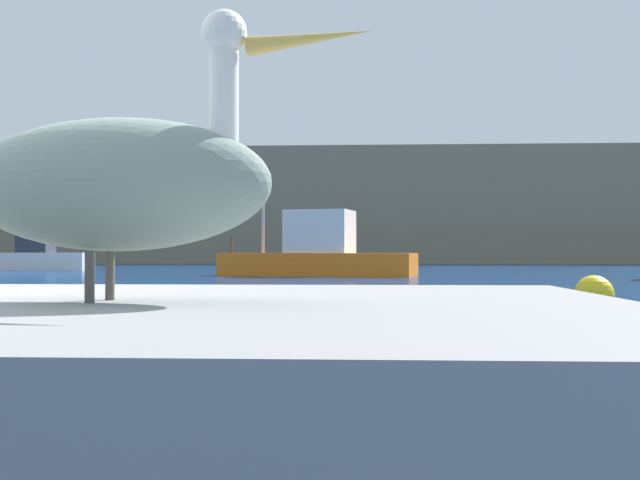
% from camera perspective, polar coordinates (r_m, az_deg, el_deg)
% --- Properties ---
extents(hillside_backdrop, '(140.00, 12.30, 9.29)m').
position_cam_1_polar(hillside_backdrop, '(67.61, 1.33, 2.28)').
color(hillside_backdrop, '#7F755B').
rests_on(hillside_backdrop, ground).
extents(pier_dock, '(3.28, 2.57, 0.81)m').
position_cam_1_polar(pier_dock, '(2.61, -14.63, -13.25)').
color(pier_dock, gray).
rests_on(pier_dock, ground).
extents(pelican, '(1.33, 0.52, 0.90)m').
position_cam_1_polar(pelican, '(2.56, -14.25, 4.20)').
color(pelican, gray).
rests_on(pelican, pier_dock).
extents(fishing_boat_white, '(4.80, 1.95, 3.80)m').
position_cam_1_polar(fishing_boat_white, '(42.79, -19.40, -1.05)').
color(fishing_boat_white, white).
rests_on(fishing_boat_white, ground).
extents(fishing_boat_orange, '(8.04, 4.00, 4.04)m').
position_cam_1_polar(fishing_boat_orange, '(31.43, -0.11, -0.96)').
color(fishing_boat_orange, orange).
rests_on(fishing_boat_orange, ground).
extents(mooring_buoy, '(0.60, 0.60, 0.60)m').
position_cam_1_polar(mooring_buoy, '(12.88, 19.20, -3.76)').
color(mooring_buoy, yellow).
rests_on(mooring_buoy, ground).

